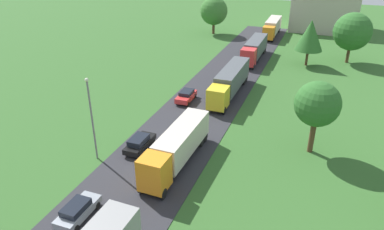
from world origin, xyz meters
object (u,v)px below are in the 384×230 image
object	(u,v)px
truck_fourth	(255,48)
lamppost_second	(92,116)
truck_fifth	(272,27)
tree_ash	(352,32)
tree_pine	(317,104)
distant_building	(324,11)
car_fifth	(186,96)
truck_second	(177,146)
car_third	(78,210)
tree_elm	(310,35)
truck_third	(230,81)
tree_birch	(214,11)
car_fourth	(140,143)

from	to	relation	value
truck_fourth	lamppost_second	distance (m)	39.83
truck_fifth	tree_ash	distance (m)	22.09
tree_pine	distant_building	distance (m)	60.44
car_fifth	tree_ash	distance (m)	34.20
tree_ash	distant_building	size ratio (longest dim) A/B	0.60
lamppost_second	car_fifth	bearing A→B (deg)	78.52
tree_ash	truck_second	bearing A→B (deg)	-111.58
tree_ash	car_third	bearing A→B (deg)	-112.04
truck_fourth	tree_elm	distance (m)	9.98
lamppost_second	tree_pine	size ratio (longest dim) A/B	1.12
truck_third	truck_fifth	size ratio (longest dim) A/B	1.14
truck_fourth	lamppost_second	xyz separation A→B (m)	(-8.23, -38.87, 2.81)
truck_fourth	tree_birch	size ratio (longest dim) A/B	1.51
truck_second	lamppost_second	size ratio (longest dim) A/B	1.35
truck_fourth	distant_building	xyz separation A→B (m)	(10.65, 30.75, 2.14)
tree_birch	tree_ash	bearing A→B (deg)	-22.29
distant_building	truck_third	bearing A→B (deg)	-102.18
truck_fifth	lamppost_second	distance (m)	58.54
truck_third	car_fifth	xyz separation A→B (m)	(-5.01, -4.42, -1.33)
lamppost_second	tree_elm	world-z (taller)	lamppost_second
tree_pine	lamppost_second	bearing A→B (deg)	-155.86
tree_pine	tree_elm	size ratio (longest dim) A/B	0.99
car_third	distant_building	size ratio (longest dim) A/B	0.28
car_fourth	tree_ash	size ratio (longest dim) A/B	0.50
truck_second	car_fourth	world-z (taller)	truck_second
truck_second	car_third	world-z (taller)	truck_second
truck_fifth	car_fifth	bearing A→B (deg)	-96.90
car_fifth	car_third	bearing A→B (deg)	-89.27
car_fifth	tree_pine	distance (m)	19.30
truck_fourth	tree_elm	size ratio (longest dim) A/B	1.58
truck_fourth	car_third	size ratio (longest dim) A/B	2.98
truck_second	car_third	bearing A→B (deg)	-113.89
truck_second	car_fourth	distance (m)	5.12
lamppost_second	tree_elm	xyz separation A→B (m)	(17.65, 38.86, 0.47)
car_fifth	tree_elm	world-z (taller)	tree_elm
tree_birch	tree_ash	distance (m)	31.73
car_fourth	tree_elm	xyz separation A→B (m)	(14.31, 35.78, 4.54)
truck_second	tree_elm	bearing A→B (deg)	75.60
truck_fifth	tree_elm	xyz separation A→B (m)	(9.28, -19.01, 3.26)
truck_fifth	distant_building	world-z (taller)	distant_building
car_third	tree_birch	size ratio (longest dim) A/B	0.51
truck_fourth	car_fourth	world-z (taller)	truck_fourth
truck_second	car_third	distance (m)	11.13
tree_elm	tree_ash	xyz separation A→B (m)	(6.82, 4.31, 0.25)
car_fourth	distant_building	world-z (taller)	distant_building
truck_second	car_fifth	distance (m)	15.52
car_fifth	tree_ash	xyz separation A→B (m)	(21.09, 26.50, 4.80)
car_third	tree_birch	bearing A→B (deg)	97.71
lamppost_second	tree_birch	bearing A→B (deg)	95.05
truck_fifth	car_third	bearing A→B (deg)	-94.04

